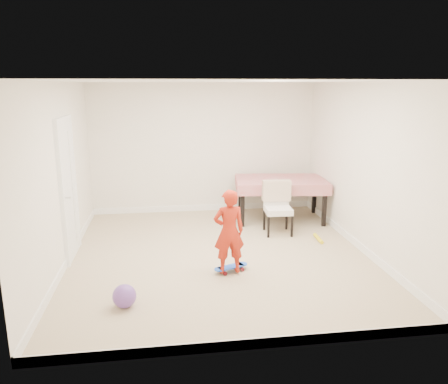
{
  "coord_description": "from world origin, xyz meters",
  "views": [
    {
      "loc": [
        -0.79,
        -6.25,
        2.55
      ],
      "look_at": [
        0.1,
        0.2,
        0.95
      ],
      "focal_mm": 35.0,
      "sensor_mm": 36.0,
      "label": 1
    }
  ],
  "objects": [
    {
      "name": "ceiling",
      "position": [
        0.0,
        0.0,
        2.58
      ],
      "size": [
        4.5,
        5.0,
        0.04
      ],
      "primitive_type": "cube",
      "color": "white",
      "rests_on": "wall_back"
    },
    {
      "name": "baseboard_right",
      "position": [
        2.24,
        0.0,
        0.06
      ],
      "size": [
        0.02,
        5.0,
        0.12
      ],
      "primitive_type": "cube",
      "color": "white",
      "rests_on": "ground"
    },
    {
      "name": "baseboard_left",
      "position": [
        -2.24,
        0.0,
        0.06
      ],
      "size": [
        0.02,
        5.0,
        0.12
      ],
      "primitive_type": "cube",
      "color": "white",
      "rests_on": "ground"
    },
    {
      "name": "foam_toy",
      "position": [
        1.74,
        0.43,
        0.03
      ],
      "size": [
        0.08,
        0.4,
        0.06
      ],
      "primitive_type": "cylinder",
      "rotation": [
        1.57,
        0.0,
        -0.04
      ],
      "color": "yellow",
      "rests_on": "ground"
    },
    {
      "name": "baseboard_back",
      "position": [
        0.0,
        2.49,
        0.06
      ],
      "size": [
        4.5,
        0.02,
        0.12
      ],
      "primitive_type": "cube",
      "color": "white",
      "rests_on": "ground"
    },
    {
      "name": "skateboard",
      "position": [
        0.08,
        -0.62,
        0.04
      ],
      "size": [
        0.55,
        0.36,
        0.08
      ],
      "primitive_type": null,
      "rotation": [
        0.0,
        0.0,
        0.37
      ],
      "color": "blue",
      "rests_on": "ground"
    },
    {
      "name": "dining_table",
      "position": [
        1.41,
        1.68,
        0.4
      ],
      "size": [
        1.82,
        1.27,
        0.8
      ],
      "primitive_type": null,
      "rotation": [
        0.0,
        0.0,
        -0.13
      ],
      "color": "red",
      "rests_on": "ground"
    },
    {
      "name": "dining_chair",
      "position": [
        1.15,
        0.87,
        0.46
      ],
      "size": [
        0.53,
        0.61,
        0.92
      ],
      "primitive_type": null,
      "rotation": [
        0.0,
        0.0,
        -0.05
      ],
      "color": "beige",
      "rests_on": "ground"
    },
    {
      "name": "wall_right",
      "position": [
        2.23,
        0.0,
        1.3
      ],
      "size": [
        0.04,
        5.0,
        2.6
      ],
      "primitive_type": "cube",
      "color": "white",
      "rests_on": "ground"
    },
    {
      "name": "ground",
      "position": [
        0.0,
        0.0,
        0.0
      ],
      "size": [
        5.0,
        5.0,
        0.0
      ],
      "primitive_type": "plane",
      "color": "tan",
      "rests_on": "ground"
    },
    {
      "name": "wall_left",
      "position": [
        -2.23,
        0.0,
        1.3
      ],
      "size": [
        0.04,
        5.0,
        2.6
      ],
      "primitive_type": "cube",
      "color": "white",
      "rests_on": "ground"
    },
    {
      "name": "baseboard_front",
      "position": [
        0.0,
        -2.49,
        0.06
      ],
      "size": [
        4.5,
        0.02,
        0.12
      ],
      "primitive_type": "cube",
      "color": "white",
      "rests_on": "ground"
    },
    {
      "name": "wall_back",
      "position": [
        0.0,
        2.48,
        1.3
      ],
      "size": [
        4.5,
        0.04,
        2.6
      ],
      "primitive_type": "cube",
      "color": "white",
      "rests_on": "ground"
    },
    {
      "name": "child",
      "position": [
        0.04,
        -0.71,
        0.59
      ],
      "size": [
        0.45,
        0.31,
        1.17
      ],
      "primitive_type": "imported",
      "rotation": [
        0.0,
        0.0,
        3.22
      ],
      "color": "red",
      "rests_on": "ground"
    },
    {
      "name": "door",
      "position": [
        -2.22,
        0.3,
        1.02
      ],
      "size": [
        0.11,
        0.94,
        2.11
      ],
      "primitive_type": "cube",
      "color": "white",
      "rests_on": "ground"
    },
    {
      "name": "balloon",
      "position": [
        -1.31,
        -1.45,
        0.14
      ],
      "size": [
        0.28,
        0.28,
        0.28
      ],
      "primitive_type": "sphere",
      "color": "#6E45A5",
      "rests_on": "ground"
    },
    {
      "name": "wall_front",
      "position": [
        0.0,
        -2.48,
        1.3
      ],
      "size": [
        4.5,
        0.04,
        2.6
      ],
      "primitive_type": "cube",
      "color": "white",
      "rests_on": "ground"
    }
  ]
}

